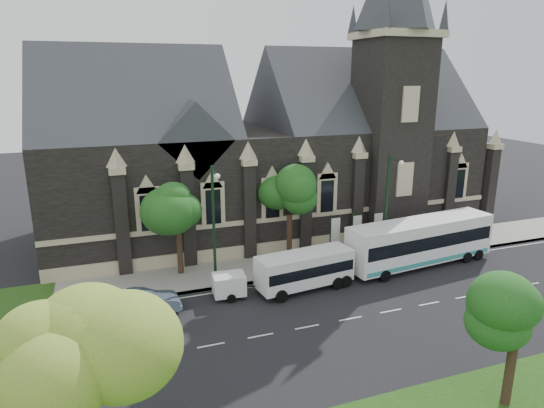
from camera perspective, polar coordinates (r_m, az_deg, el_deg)
name	(u,v)px	position (r m, az deg, el deg)	size (l,w,h in m)	color
ground	(307,327)	(30.00, 4.25, -14.59)	(160.00, 160.00, 0.00)	black
sidewalk	(259,268)	(37.91, -1.61, -7.72)	(80.00, 5.00, 0.15)	gray
museum	(278,147)	(45.81, 0.79, 6.89)	(40.00, 17.70, 29.90)	black
tree_park_near	(90,346)	(17.20, -21.10, -15.65)	(4.42, 4.42, 8.56)	black
tree_park_east	(518,312)	(24.50, 27.58, -11.52)	(3.40, 3.40, 6.28)	black
tree_walk_right	(291,191)	(38.21, 2.34, 1.55)	(4.08, 4.08, 7.80)	black
tree_walk_left	(179,202)	(35.92, -11.11, 0.22)	(3.91, 3.91, 7.64)	black
street_lamp_near	(388,203)	(38.39, 13.82, 0.08)	(0.36, 1.88, 9.00)	black
street_lamp_mid	(214,221)	(32.99, -6.98, -2.10)	(0.36, 1.88, 9.00)	black
banner_flag_left	(334,234)	(38.93, 7.44, -3.58)	(0.90, 0.10, 4.00)	black
banner_flag_center	(355,231)	(39.85, 10.01, -3.24)	(0.90, 0.10, 4.00)	black
banner_flag_right	(376,228)	(40.84, 12.45, -2.90)	(0.90, 0.10, 4.00)	black
tour_coach	(421,241)	(39.76, 17.52, -4.29)	(13.15, 4.12, 3.77)	white
shuttle_bus	(305,268)	(34.09, 4.01, -7.76)	(7.28, 3.22, 2.73)	white
box_trailer	(229,285)	(33.17, -5.20, -9.65)	(3.21, 1.89, 1.69)	white
sedan	(141,303)	(31.96, -15.57, -11.49)	(1.75, 5.01, 1.65)	#7086A2
car_far_red	(54,311)	(33.10, -24.84, -11.60)	(1.75, 4.34, 1.48)	maroon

